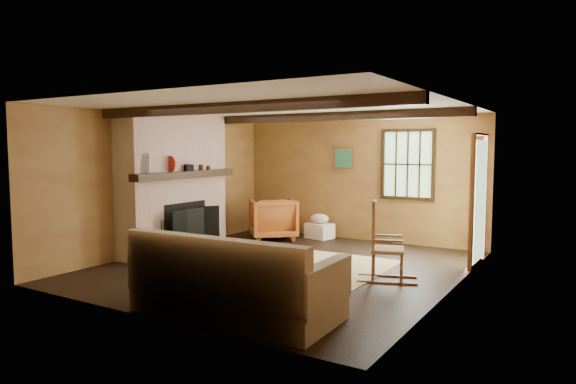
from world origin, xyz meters
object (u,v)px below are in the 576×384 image
Objects in this scene: fireplace at (175,189)px; laundry_basket at (320,231)px; rocking_chair at (385,247)px; sofa at (234,286)px; armchair at (273,219)px.

laundry_basket is at bearing 57.94° from fireplace.
fireplace reaches higher than laundry_basket.
fireplace reaches higher than rocking_chair.
sofa is 4.58× the size of laundry_basket.
sofa is at bearing 75.83° from armchair.
sofa is 4.69m from armchair.
rocking_chair is 3.34m from laundry_basket.
sofa reaches higher than armchair.
sofa is at bearing -36.84° from fireplace.
sofa is at bearing -72.90° from laundry_basket.
sofa is 4.90m from laundry_basket.
rocking_chair reaches higher than armchair.
laundry_basket is at bearing 23.72° from rocking_chair.
rocking_chair is at bearing 0.55° from fireplace.
rocking_chair is 0.48× the size of sofa.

